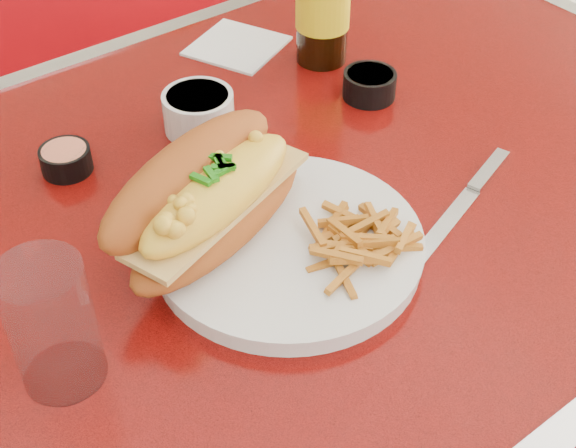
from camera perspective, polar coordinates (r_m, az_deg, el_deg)
diner_table at (r=1.02m, az=0.35°, el=-4.02°), size 1.23×0.83×0.77m
booth_bench_far at (r=1.79m, az=-15.83°, el=3.73°), size 1.20×0.51×0.90m
dinner_plate at (r=0.82m, az=-0.00°, el=-1.51°), size 0.31×0.31×0.02m
mac_hoagie at (r=0.79m, az=-5.71°, el=2.00°), size 0.28×0.19×0.11m
fries_pile at (r=0.80m, az=4.86°, el=-0.83°), size 0.10×0.09×0.03m
fork at (r=0.86m, az=-4.19°, el=1.59°), size 0.06×0.15×0.00m
gravy_ramekin at (r=0.99m, az=-6.38°, el=8.02°), size 0.10×0.10×0.05m
sauce_cup_left at (r=0.96m, az=-15.53°, el=4.50°), size 0.07×0.07×0.03m
sauce_cup_right at (r=1.05m, az=5.82°, el=9.90°), size 0.09×0.09×0.03m
water_tumbler at (r=0.70m, az=-16.43°, el=-6.92°), size 0.09×0.09×0.13m
knife at (r=0.91m, az=12.75°, el=2.01°), size 0.22×0.09×0.01m
paper_napkin at (r=1.17m, az=-3.65°, el=12.53°), size 0.16×0.16×0.00m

